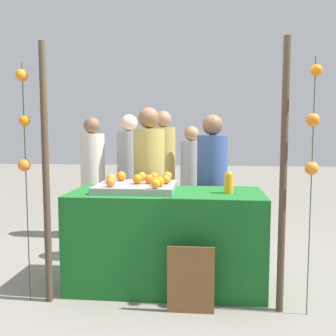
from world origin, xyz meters
TOP-DOWN VIEW (x-y plane):
  - ground_plane at (0.00, 0.00)m, footprint 24.00×24.00m
  - stall_counter at (0.00, 0.00)m, footprint 1.74×0.78m
  - orange_tray at (-0.29, 0.05)m, footprint 0.72×0.64m
  - orange_0 at (-0.05, -0.10)m, footprint 0.09×0.09m
  - orange_1 at (-0.48, -0.16)m, footprint 0.08×0.08m
  - orange_2 at (-0.01, 0.07)m, footprint 0.08×0.08m
  - orange_3 at (-0.53, 0.07)m, footprint 0.08×0.08m
  - orange_4 at (-0.55, 0.17)m, footprint 0.07×0.07m
  - orange_5 at (-0.02, 0.16)m, footprint 0.07×0.07m
  - orange_6 at (-0.27, 0.28)m, footprint 0.08×0.08m
  - orange_7 at (-0.17, 0.08)m, footprint 0.08×0.08m
  - orange_8 at (-0.27, 0.04)m, footprint 0.09×0.09m
  - orange_9 at (-0.07, -0.21)m, footprint 0.08×0.08m
  - orange_10 at (-0.09, -0.03)m, footprint 0.08×0.08m
  - orange_11 at (-0.47, 0.26)m, footprint 0.09×0.09m
  - orange_12 at (-0.02, 0.31)m, footprint 0.09×0.09m
  - orange_13 at (-0.14, 0.21)m, footprint 0.09×0.09m
  - juice_bottle at (0.56, -0.04)m, footprint 0.08×0.08m
  - chalkboard_sign at (0.24, -0.53)m, footprint 0.37×0.03m
  - vendor_left at (-0.26, 0.67)m, footprint 0.34×0.34m
  - vendor_right at (0.42, 0.63)m, footprint 0.32×0.32m
  - crowd_person_0 at (-0.65, 1.59)m, footprint 0.33×0.33m
  - crowd_person_1 at (0.16, 1.79)m, footprint 0.30×0.30m
  - crowd_person_2 at (-1.14, 1.56)m, footprint 0.32×0.32m
  - crowd_person_3 at (-0.24, 1.98)m, footprint 0.34×0.34m
  - canopy_post_left at (-0.95, -0.43)m, footprint 0.06×0.06m
  - canopy_post_right at (0.95, -0.43)m, footprint 0.06×0.06m
  - garland_strand_left at (-1.12, -0.43)m, footprint 0.11×0.11m
  - garland_strand_right at (1.15, -0.48)m, footprint 0.11×0.11m

SIDE VIEW (x-z plane):
  - ground_plane at x=0.00m, z-range 0.00..0.00m
  - chalkboard_sign at x=0.24m, z-range -0.01..0.54m
  - stall_counter at x=0.00m, z-range 0.00..0.88m
  - crowd_person_1 at x=0.16m, z-range -0.05..1.43m
  - vendor_right at x=0.42m, z-range -0.06..1.54m
  - crowd_person_2 at x=-1.14m, z-range -0.06..1.55m
  - crowd_person_0 at x=-0.65m, z-range -0.06..1.58m
  - vendor_left at x=-0.26m, z-range -0.06..1.62m
  - crowd_person_3 at x=-0.24m, z-range -0.06..1.64m
  - orange_tray at x=-0.29m, z-range 0.88..0.94m
  - juice_bottle at x=0.56m, z-range 0.88..1.07m
  - orange_5 at x=-0.02m, z-range 0.94..1.01m
  - orange_4 at x=-0.55m, z-range 0.94..1.01m
  - orange_10 at x=-0.09m, z-range 0.94..1.02m
  - orange_2 at x=-0.01m, z-range 0.94..1.02m
  - orange_1 at x=-0.48m, z-range 0.94..1.02m
  - orange_3 at x=-0.53m, z-range 0.94..1.02m
  - orange_9 at x=-0.07m, z-range 0.94..1.02m
  - orange_6 at x=-0.27m, z-range 0.94..1.03m
  - orange_7 at x=-0.17m, z-range 0.94..1.03m
  - orange_0 at x=-0.05m, z-range 0.94..1.03m
  - orange_12 at x=-0.02m, z-range 0.94..1.03m
  - orange_8 at x=-0.27m, z-range 0.94..1.03m
  - orange_13 at x=-0.14m, z-range 0.94..1.03m
  - orange_11 at x=-0.47m, z-range 0.94..1.03m
  - canopy_post_left at x=-0.95m, z-range 0.00..2.14m
  - canopy_post_right at x=0.95m, z-range 0.00..2.14m
  - garland_strand_right at x=1.15m, z-range 0.45..2.43m
  - garland_strand_left at x=-1.12m, z-range 0.50..2.48m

